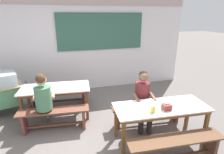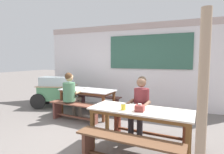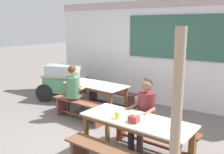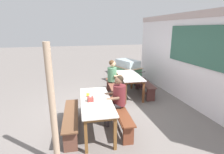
# 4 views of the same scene
# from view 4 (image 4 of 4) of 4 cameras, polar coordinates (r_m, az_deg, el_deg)

# --- Properties ---
(ground_plane) EXTENTS (40.00, 40.00, 0.00)m
(ground_plane) POSITION_cam_4_polar(r_m,az_deg,el_deg) (5.23, -3.15, -10.57)
(ground_plane) COLOR slate
(backdrop_wall) EXTENTS (6.57, 0.23, 2.77)m
(backdrop_wall) POSITION_cam_4_polar(r_m,az_deg,el_deg) (5.90, 23.54, 6.06)
(backdrop_wall) COLOR white
(backdrop_wall) RESTS_ON ground_plane
(dining_table_far) EXTENTS (1.61, 0.84, 0.74)m
(dining_table_far) POSITION_cam_4_polar(r_m,az_deg,el_deg) (6.10, 5.59, -0.10)
(dining_table_far) COLOR silver
(dining_table_far) RESTS_ON ground_plane
(dining_table_near) EXTENTS (1.76, 0.79, 0.74)m
(dining_table_near) POSITION_cam_4_polar(r_m,az_deg,el_deg) (4.02, -5.16, -8.48)
(dining_table_near) COLOR silver
(dining_table_near) RESTS_ON ground_plane
(bench_far_back) EXTENTS (1.51, 0.45, 0.47)m
(bench_far_back) POSITION_cam_4_polar(r_m,az_deg,el_deg) (6.37, 10.50, -2.89)
(bench_far_back) COLOR brown
(bench_far_back) RESTS_ON ground_plane
(bench_far_front) EXTENTS (1.46, 0.44, 0.47)m
(bench_far_front) POSITION_cam_4_polar(r_m,az_deg,el_deg) (6.09, 0.28, -3.49)
(bench_far_front) COLOR brown
(bench_far_front) RESTS_ON ground_plane
(bench_near_back) EXTENTS (1.61, 0.36, 0.47)m
(bench_near_back) POSITION_cam_4_polar(r_m,az_deg,el_deg) (4.26, 2.82, -12.20)
(bench_near_back) COLOR brown
(bench_near_back) RESTS_ON ground_plane
(bench_near_front) EXTENTS (1.61, 0.42, 0.47)m
(bench_near_front) POSITION_cam_4_polar(r_m,az_deg,el_deg) (4.17, -13.11, -13.27)
(bench_near_front) COLOR brown
(bench_near_front) RESTS_ON ground_plane
(food_cart) EXTENTS (1.68, 1.14, 1.02)m
(food_cart) POSITION_cam_4_polar(r_m,az_deg,el_deg) (7.56, 4.96, 2.48)
(food_cart) COLOR #5B9F6C
(food_cart) RESTS_ON ground_plane
(person_left_back_turned) EXTENTS (0.43, 0.55, 1.26)m
(person_left_back_turned) POSITION_cam_4_polar(r_m,az_deg,el_deg) (6.14, 0.68, 0.63)
(person_left_back_turned) COLOR #6A6155
(person_left_back_turned) RESTS_ON ground_plane
(person_right_near_table) EXTENTS (0.45, 0.52, 1.25)m
(person_right_near_table) POSITION_cam_4_polar(r_m,az_deg,el_deg) (4.22, 1.46, -6.61)
(person_right_near_table) COLOR #292427
(person_right_near_table) RESTS_ON ground_plane
(tissue_box) EXTENTS (0.14, 0.13, 0.13)m
(tissue_box) POSITION_cam_4_polar(r_m,az_deg,el_deg) (3.93, -7.06, -7.07)
(tissue_box) COLOR #953934
(tissue_box) RESTS_ON dining_table_near
(condiment_jar) EXTENTS (0.08, 0.08, 0.12)m
(condiment_jar) POSITION_cam_4_polar(r_m,az_deg,el_deg) (4.18, -7.80, -5.63)
(condiment_jar) COLOR yellow
(condiment_jar) RESTS_ON dining_table_near
(soup_bowl) EXTENTS (0.17, 0.17, 0.04)m
(soup_bowl) POSITION_cam_4_polar(r_m,az_deg,el_deg) (6.20, 6.19, 1.08)
(soup_bowl) COLOR silver
(soup_bowl) RESTS_ON dining_table_far
(wooden_support_post) EXTENTS (0.11, 0.11, 2.11)m
(wooden_support_post) POSITION_cam_4_polar(r_m,az_deg,el_deg) (3.03, -18.77, -9.53)
(wooden_support_post) COLOR tan
(wooden_support_post) RESTS_ON ground_plane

